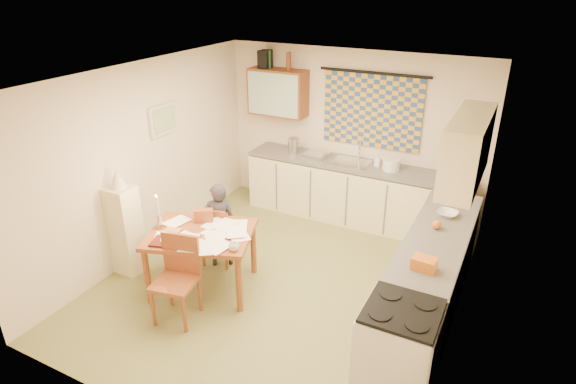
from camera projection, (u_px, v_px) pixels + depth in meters
The scene contains 44 objects.
floor at pixel (282, 283), 5.91m from camera, with size 4.00×4.50×0.02m, color olive.
ceiling at pixel (281, 76), 4.86m from camera, with size 4.00×4.50×0.02m, color white.
wall_back at pixel (351, 134), 7.21m from camera, with size 4.00×0.02×2.50m, color beige.
wall_front at pixel (139, 302), 3.56m from camera, with size 4.00×0.02×2.50m, color beige.
wall_left at pixel (144, 160), 6.22m from camera, with size 0.02×4.50×2.50m, color beige.
wall_right at pixel (469, 230), 4.55m from camera, with size 0.02×4.50×2.50m, color beige.
window_blind at pixel (372, 111), 6.89m from camera, with size 1.45×0.03×1.05m, color navy.
curtain_rod at pixel (374, 73), 6.64m from camera, with size 0.04×0.04×1.60m, color black.
wall_cabinet at pixel (278, 92), 7.31m from camera, with size 0.90×0.34×0.70m, color brown.
wall_cabinet_glass at pixel (273, 95), 7.18m from camera, with size 0.84×0.02×0.64m, color #99B2A5.
upper_cabinet_right at pixel (468, 149), 4.82m from camera, with size 0.34×1.30×0.70m, color beige.
framed_print at pixel (163, 119), 6.34m from camera, with size 0.04×0.50×0.40m, color beige.
print_canvas at pixel (165, 120), 6.33m from camera, with size 0.01×0.42×0.32m, color beige.
counter_back at pixel (354, 193), 7.21m from camera, with size 3.30×0.62×0.92m.
counter_right at pixel (428, 284), 5.11m from camera, with size 0.62×2.95×0.92m.
stove at pixel (397, 355), 4.11m from camera, with size 0.63×0.63×0.98m.
sink at pixel (350, 165), 7.07m from camera, with size 0.55×0.45×0.10m, color silver.
tap at pixel (359, 151), 7.11m from camera, with size 0.03×0.03×0.28m, color silver.
dish_rack at pixel (317, 155), 7.26m from camera, with size 0.35×0.30×0.06m, color silver.
kettle at pixel (294, 146), 7.39m from camera, with size 0.18×0.18×0.24m, color silver.
mixing_bowl at pixel (391, 165), 6.77m from camera, with size 0.24×0.24×0.16m, color white.
soap_bottle at pixel (378, 160), 6.89m from camera, with size 0.09×0.09×0.18m, color white.
bowl at pixel (448, 214), 5.51m from camera, with size 0.26×0.26×0.06m, color white.
orange_bag at pixel (424, 263), 4.51m from camera, with size 0.22×0.16×0.12m, color orange.
fruit_orange at pixel (437, 225), 5.22m from camera, with size 0.10×0.10×0.10m, color orange.
speaker at pixel (265, 59), 7.20m from camera, with size 0.16×0.20×0.26m, color black.
bottle_green at pixel (269, 59), 7.18m from camera, with size 0.07×0.07×0.26m, color #195926.
bottle_brown at pixel (289, 61), 7.04m from camera, with size 0.07×0.07×0.26m, color brown.
dining_table at pixel (203, 260), 5.67m from camera, with size 1.40×1.23×0.75m.
chair_far at pixel (219, 245), 6.22m from camera, with size 0.44×0.44×0.83m.
chair_near at pixel (177, 294), 5.20m from camera, with size 0.50×0.50×0.95m.
person at pixel (220, 225), 6.05m from camera, with size 0.50×0.46×1.14m, color black.
shelf_stand at pixel (126, 230), 5.92m from camera, with size 0.32×0.30×1.15m, color beige.
lampshade at pixel (117, 179), 5.63m from camera, with size 0.20×0.20×0.22m, color beige.
letter_rack at pixel (204, 216), 5.72m from camera, with size 0.22×0.10×0.16m, color brown.
mug at pixel (234, 247), 5.14m from camera, with size 0.14×0.14×0.09m, color white.
magazine at pixel (152, 241), 5.33m from camera, with size 0.24×0.28×0.02m, color maroon.
book at pixel (162, 233), 5.49m from camera, with size 0.25×0.30×0.02m, color orange.
orange_box at pixel (166, 241), 5.30m from camera, with size 0.12×0.08×0.04m, color orange.
eyeglasses at pixel (207, 247), 5.21m from camera, with size 0.13×0.04×0.02m, color black.
candle_holder at pixel (159, 221), 5.57m from camera, with size 0.06×0.06×0.18m, color silver.
candle at pixel (158, 206), 5.49m from camera, with size 0.02×0.02×0.22m, color white.
candle_flame at pixel (156, 196), 5.44m from camera, with size 0.02×0.02×0.02m, color #FFCC66.
papers at pixel (209, 235), 5.43m from camera, with size 1.14×1.01×0.03m.
Camera 1 is at (2.30, -4.33, 3.47)m, focal length 30.00 mm.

